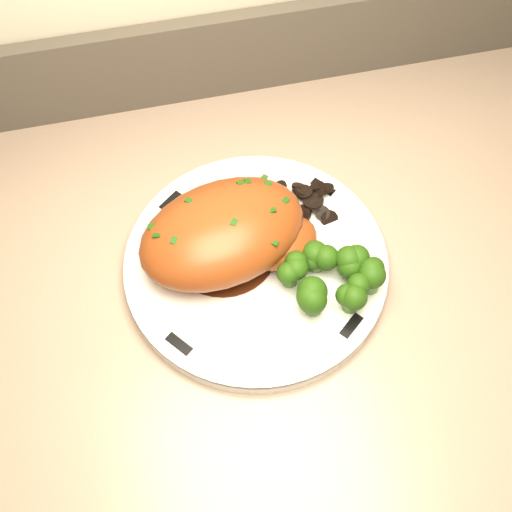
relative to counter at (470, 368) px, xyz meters
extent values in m
cube|color=#533026|center=(0.00, 0.00, -0.02)|extent=(2.12, 0.69, 0.91)
cube|color=#4C443A|center=(0.00, 0.32, 0.53)|extent=(2.19, 0.02, 0.12)
cylinder|color=white|center=(-0.39, 0.03, 0.48)|extent=(0.33, 0.33, 0.02)
cube|color=black|center=(-0.29, 0.11, 0.49)|extent=(0.03, 0.03, 0.00)
cube|color=black|center=(-0.47, 0.13, 0.49)|extent=(0.03, 0.03, 0.00)
cube|color=black|center=(-0.49, -0.05, 0.49)|extent=(0.03, 0.03, 0.00)
cube|color=black|center=(-0.31, -0.07, 0.49)|extent=(0.03, 0.03, 0.00)
cylinder|color=#3F190B|center=(-0.43, 0.05, 0.49)|extent=(0.12, 0.12, 0.00)
ellipsoid|color=#98441A|center=(-0.43, 0.05, 0.53)|extent=(0.21, 0.17, 0.07)
ellipsoid|color=#98441A|center=(-0.36, 0.04, 0.51)|extent=(0.10, 0.08, 0.04)
cube|color=#193E0D|center=(-0.48, 0.05, 0.55)|extent=(0.01, 0.01, 0.00)
cube|color=#193E0D|center=(-0.46, 0.05, 0.56)|extent=(0.01, 0.01, 0.00)
cube|color=#193E0D|center=(-0.44, 0.06, 0.56)|extent=(0.01, 0.01, 0.00)
cube|color=#193E0D|center=(-0.42, 0.06, 0.56)|extent=(0.01, 0.01, 0.00)
cube|color=#193E0D|center=(-0.39, 0.07, 0.56)|extent=(0.01, 0.01, 0.00)
cube|color=#193E0D|center=(-0.37, 0.07, 0.55)|extent=(0.01, 0.01, 0.00)
cylinder|color=black|center=(-0.29, 0.09, 0.49)|extent=(0.02, 0.02, 0.01)
cylinder|color=black|center=(-0.30, 0.10, 0.49)|extent=(0.02, 0.02, 0.01)
cylinder|color=black|center=(-0.30, 0.11, 0.50)|extent=(0.02, 0.02, 0.01)
cylinder|color=black|center=(-0.31, 0.11, 0.49)|extent=(0.02, 0.02, 0.01)
cylinder|color=black|center=(-0.32, 0.12, 0.49)|extent=(0.02, 0.02, 0.01)
cylinder|color=black|center=(-0.33, 0.12, 0.50)|extent=(0.02, 0.02, 0.01)
cylinder|color=black|center=(-0.34, 0.11, 0.49)|extent=(0.03, 0.02, 0.01)
cylinder|color=black|center=(-0.35, 0.11, 0.49)|extent=(0.03, 0.03, 0.00)
cylinder|color=black|center=(-0.36, 0.10, 0.50)|extent=(0.03, 0.03, 0.01)
cylinder|color=black|center=(-0.36, 0.09, 0.49)|extent=(0.02, 0.02, 0.02)
cylinder|color=black|center=(-0.36, 0.09, 0.49)|extent=(0.03, 0.03, 0.01)
cylinder|color=black|center=(-0.35, 0.08, 0.50)|extent=(0.03, 0.03, 0.01)
cylinder|color=black|center=(-0.34, 0.08, 0.49)|extent=(0.03, 0.03, 0.01)
cylinder|color=black|center=(-0.33, 0.07, 0.49)|extent=(0.03, 0.03, 0.01)
cylinder|color=black|center=(-0.32, 0.07, 0.50)|extent=(0.03, 0.02, 0.02)
cylinder|color=black|center=(-0.31, 0.08, 0.49)|extent=(0.03, 0.03, 0.02)
cylinder|color=black|center=(-0.30, 0.08, 0.49)|extent=(0.03, 0.03, 0.01)
cylinder|color=black|center=(-0.30, 0.09, 0.50)|extent=(0.03, 0.03, 0.01)
cylinder|color=#4D7E35|center=(-0.36, 0.00, 0.50)|extent=(0.02, 0.02, 0.02)
sphere|color=#153207|center=(-0.36, 0.00, 0.52)|extent=(0.03, 0.03, 0.03)
cylinder|color=#4D7E35|center=(-0.33, 0.01, 0.50)|extent=(0.02, 0.02, 0.02)
sphere|color=#153207|center=(-0.33, 0.01, 0.52)|extent=(0.03, 0.03, 0.03)
cylinder|color=#4D7E35|center=(-0.30, -0.01, 0.50)|extent=(0.02, 0.02, 0.02)
sphere|color=#153207|center=(-0.30, -0.01, 0.52)|extent=(0.03, 0.03, 0.03)
cylinder|color=#4D7E35|center=(-0.35, -0.04, 0.50)|extent=(0.02, 0.02, 0.02)
sphere|color=#153207|center=(-0.35, -0.04, 0.52)|extent=(0.03, 0.03, 0.03)
cylinder|color=#4D7E35|center=(-0.31, -0.04, 0.50)|extent=(0.02, 0.02, 0.02)
sphere|color=#153207|center=(-0.31, -0.04, 0.52)|extent=(0.03, 0.03, 0.03)
cylinder|color=#4D7E35|center=(-0.28, -0.03, 0.50)|extent=(0.02, 0.02, 0.02)
sphere|color=#153207|center=(-0.28, -0.03, 0.52)|extent=(0.03, 0.03, 0.03)
camera|label=1|loc=(-0.47, -0.31, 1.11)|focal=45.00mm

